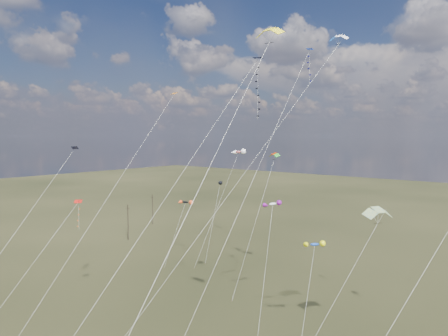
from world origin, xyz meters
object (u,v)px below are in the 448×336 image
Objects in this scene: utility_pole_near at (128,222)px; utility_pole_far at (153,209)px; diamond_black_high at (248,101)px; novelty_black_orange at (185,202)px; parafoil_yellow at (268,31)px.

utility_pole_near and utility_pole_far have the same top height.
diamond_black_high is at bearing -22.23° from utility_pole_near.
diamond_black_high is at bearing -33.12° from novelty_black_orange.
diamond_black_high reaches higher than utility_pole_far.
parafoil_yellow is (53.76, -25.13, 28.41)m from utility_pole_near.
utility_pole_far is at bearing 119.74° from utility_pole_near.
utility_pole_near is at bearing 176.73° from novelty_black_orange.
novelty_black_orange is at bearing 145.05° from parafoil_yellow.
parafoil_yellow is (61.76, -39.13, 28.41)m from utility_pole_far.
utility_pole_far is at bearing 147.64° from parafoil_yellow.
diamond_black_high is 0.97× the size of parafoil_yellow.
utility_pole_near is 20.54m from novelty_black_orange.
novelty_black_orange is at bearing 146.88° from diamond_black_high.
novelty_black_orange is (-34.37, 24.02, -21.73)m from parafoil_yellow.
diamond_black_high is 37.28m from novelty_black_orange.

